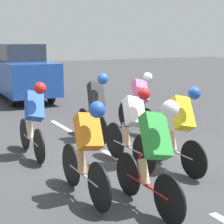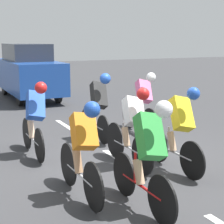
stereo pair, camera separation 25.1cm
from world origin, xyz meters
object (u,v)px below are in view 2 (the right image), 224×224
at_px(cyclist_green, 148,152).
at_px(cyclist_black, 98,104).
at_px(cyclist_pink, 143,101).
at_px(cyclist_blue, 35,117).
at_px(support_car, 28,71).
at_px(cyclist_orange, 83,147).
at_px(cyclist_yellow, 180,127).
at_px(cyclist_white, 132,125).

height_order(cyclist_green, cyclist_black, cyclist_black).
relative_size(cyclist_green, cyclist_pink, 0.97).
xyz_separation_m(cyclist_blue, support_car, (-1.61, -7.19, 0.25)).
height_order(cyclist_black, support_car, support_car).
xyz_separation_m(cyclist_orange, cyclist_black, (-1.48, -2.84, 0.06)).
xyz_separation_m(cyclist_blue, cyclist_yellow, (-2.01, 1.91, -0.00)).
distance_m(cyclist_blue, support_car, 7.37).
bearing_deg(cyclist_blue, cyclist_yellow, 136.40).
bearing_deg(cyclist_orange, cyclist_white, -145.16).
bearing_deg(cyclist_black, cyclist_yellow, 99.63).
distance_m(cyclist_orange, cyclist_pink, 4.02).
relative_size(cyclist_orange, cyclist_pink, 0.99).
relative_size(cyclist_orange, support_car, 0.37).
relative_size(cyclist_white, cyclist_black, 1.08).
distance_m(cyclist_orange, cyclist_green, 0.96).
bearing_deg(support_car, cyclist_pink, 100.54).
relative_size(cyclist_orange, cyclist_blue, 1.02).
height_order(cyclist_blue, cyclist_green, cyclist_green).
relative_size(cyclist_white, support_car, 0.38).
bearing_deg(cyclist_yellow, cyclist_green, 39.91).
relative_size(cyclist_black, support_car, 0.35).
xyz_separation_m(cyclist_yellow, support_car, (0.40, -9.10, 0.25)).
relative_size(cyclist_green, support_car, 0.36).
distance_m(cyclist_blue, cyclist_black, 1.69).
distance_m(cyclist_black, support_car, 6.62).
bearing_deg(cyclist_black, cyclist_pink, -174.28).
xyz_separation_m(cyclist_blue, cyclist_black, (-1.59, -0.58, 0.04)).
bearing_deg(cyclist_pink, cyclist_white, 55.22).
xyz_separation_m(cyclist_orange, cyclist_pink, (-2.72, -2.96, 0.02)).
bearing_deg(cyclist_orange, cyclist_yellow, -169.81).
relative_size(cyclist_blue, cyclist_black, 1.03).
bearing_deg(cyclist_pink, cyclist_orange, 47.44).
bearing_deg(support_car, cyclist_yellow, 92.50).
bearing_deg(cyclist_white, cyclist_blue, -44.60).
bearing_deg(support_car, cyclist_blue, 77.36).
bearing_deg(cyclist_white, support_car, -91.53).
bearing_deg(cyclist_yellow, cyclist_pink, -107.19).
xyz_separation_m(cyclist_blue, cyclist_white, (-1.38, 1.36, -0.03)).
relative_size(cyclist_yellow, support_car, 0.36).
xyz_separation_m(cyclist_pink, cyclist_white, (1.44, 2.07, -0.02)).
bearing_deg(cyclist_green, cyclist_orange, -49.50).
height_order(cyclist_pink, cyclist_black, cyclist_black).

